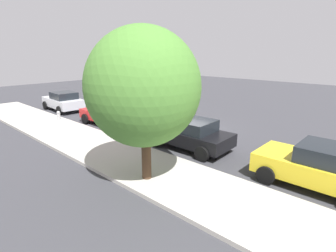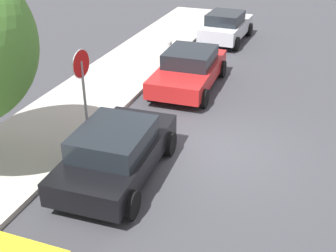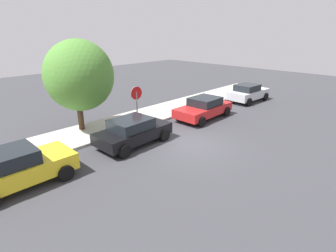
{
  "view_description": "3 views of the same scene",
  "coord_description": "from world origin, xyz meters",
  "px_view_note": "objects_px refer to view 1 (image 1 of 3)",
  "views": [
    {
      "loc": [
        -9.16,
        11.37,
        4.37
      ],
      "look_at": [
        -0.44,
        1.86,
        0.71
      ],
      "focal_mm": 28.0,
      "sensor_mm": 36.0,
      "label": 1
    },
    {
      "loc": [
        -9.83,
        -1.97,
        6.07
      ],
      "look_at": [
        -1.0,
        1.19,
        1.05
      ],
      "focal_mm": 45.0,
      "sensor_mm": 36.0,
      "label": 2
    },
    {
      "loc": [
        -9.81,
        -7.9,
        5.58
      ],
      "look_at": [
        -0.85,
        0.8,
        1.02
      ],
      "focal_mm": 28.0,
      "sensor_mm": 36.0,
      "label": 3
    }
  ],
  "objects_px": {
    "parked_car_red": "(111,114)",
    "fire_hydrant": "(59,116)",
    "parked_car_yellow": "(319,166)",
    "street_tree_near_corner": "(143,88)",
    "stop_sign": "(132,113)",
    "parked_car_black": "(190,133)",
    "parked_car_silver": "(63,101)"
  },
  "relations": [
    {
      "from": "parked_car_red",
      "to": "fire_hydrant",
      "type": "bearing_deg",
      "value": 30.78
    },
    {
      "from": "parked_car_yellow",
      "to": "street_tree_near_corner",
      "type": "distance_m",
      "value": 6.31
    },
    {
      "from": "parked_car_yellow",
      "to": "fire_hydrant",
      "type": "distance_m",
      "value": 14.75
    },
    {
      "from": "stop_sign",
      "to": "parked_car_red",
      "type": "xyz_separation_m",
      "value": [
        4.21,
        -1.86,
        -1.03
      ]
    },
    {
      "from": "parked_car_black",
      "to": "parked_car_silver",
      "type": "relative_size",
      "value": 1.02
    },
    {
      "from": "parked_car_red",
      "to": "fire_hydrant",
      "type": "xyz_separation_m",
      "value": [
        3.14,
        1.87,
        -0.35
      ]
    },
    {
      "from": "stop_sign",
      "to": "fire_hydrant",
      "type": "relative_size",
      "value": 3.52
    },
    {
      "from": "parked_car_yellow",
      "to": "parked_car_silver",
      "type": "relative_size",
      "value": 0.97
    },
    {
      "from": "stop_sign",
      "to": "parked_car_yellow",
      "type": "xyz_separation_m",
      "value": [
        -7.28,
        -1.82,
        -0.99
      ]
    },
    {
      "from": "street_tree_near_corner",
      "to": "fire_hydrant",
      "type": "relative_size",
      "value": 7.28
    },
    {
      "from": "stop_sign",
      "to": "fire_hydrant",
      "type": "xyz_separation_m",
      "value": [
        7.35,
        0.01,
        -1.38
      ]
    },
    {
      "from": "parked_car_black",
      "to": "parked_car_yellow",
      "type": "distance_m",
      "value": 5.43
    },
    {
      "from": "stop_sign",
      "to": "parked_car_red",
      "type": "bearing_deg",
      "value": -23.86
    },
    {
      "from": "stop_sign",
      "to": "fire_hydrant",
      "type": "distance_m",
      "value": 7.48
    },
    {
      "from": "stop_sign",
      "to": "parked_car_black",
      "type": "height_order",
      "value": "stop_sign"
    },
    {
      "from": "parked_car_black",
      "to": "fire_hydrant",
      "type": "relative_size",
      "value": 5.66
    },
    {
      "from": "parked_car_silver",
      "to": "street_tree_near_corner",
      "type": "bearing_deg",
      "value": 165.05
    },
    {
      "from": "parked_car_yellow",
      "to": "fire_hydrant",
      "type": "relative_size",
      "value": 5.38
    },
    {
      "from": "stop_sign",
      "to": "parked_car_black",
      "type": "xyz_separation_m",
      "value": [
        -1.85,
        -1.89,
        -1.02
      ]
    },
    {
      "from": "stop_sign",
      "to": "parked_car_yellow",
      "type": "bearing_deg",
      "value": -165.94
    },
    {
      "from": "parked_car_black",
      "to": "street_tree_near_corner",
      "type": "bearing_deg",
      "value": 102.5
    },
    {
      "from": "parked_car_black",
      "to": "fire_hydrant",
      "type": "xyz_separation_m",
      "value": [
        9.19,
        1.89,
        -0.36
      ]
    },
    {
      "from": "parked_car_silver",
      "to": "stop_sign",
      "type": "bearing_deg",
      "value": 169.97
    },
    {
      "from": "stop_sign",
      "to": "parked_car_silver",
      "type": "bearing_deg",
      "value": -10.03
    },
    {
      "from": "parked_car_yellow",
      "to": "stop_sign",
      "type": "bearing_deg",
      "value": 14.06
    },
    {
      "from": "parked_car_yellow",
      "to": "fire_hydrant",
      "type": "height_order",
      "value": "parked_car_yellow"
    },
    {
      "from": "parked_car_yellow",
      "to": "parked_car_silver",
      "type": "xyz_separation_m",
      "value": [
        17.64,
        -0.01,
        -0.01
      ]
    },
    {
      "from": "stop_sign",
      "to": "fire_hydrant",
      "type": "bearing_deg",
      "value": 0.04
    },
    {
      "from": "parked_car_red",
      "to": "parked_car_silver",
      "type": "bearing_deg",
      "value": 0.28
    },
    {
      "from": "parked_car_black",
      "to": "parked_car_silver",
      "type": "height_order",
      "value": "parked_car_silver"
    },
    {
      "from": "parked_car_red",
      "to": "parked_car_yellow",
      "type": "relative_size",
      "value": 1.13
    },
    {
      "from": "parked_car_black",
      "to": "parked_car_silver",
      "type": "xyz_separation_m",
      "value": [
        12.21,
        0.06,
        0.01
      ]
    }
  ]
}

